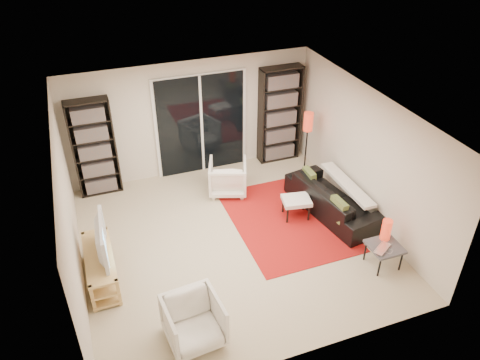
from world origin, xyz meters
The scene contains 20 objects.
floor centered at (0.00, 0.00, 0.00)m, with size 5.00×5.00×0.00m, color beige.
wall_back centered at (0.00, 2.50, 1.20)m, with size 5.00×0.02×2.40m, color beige.
wall_front centered at (0.00, -2.50, 1.20)m, with size 5.00×0.02×2.40m, color beige.
wall_left centered at (-2.50, 0.00, 1.20)m, with size 0.02×5.00×2.40m, color beige.
wall_right centered at (2.50, 0.00, 1.20)m, with size 0.02×5.00×2.40m, color beige.
ceiling centered at (0.00, 0.00, 2.40)m, with size 5.00×5.00×0.02m, color white.
sliding_door centered at (0.20, 2.46, 1.05)m, with size 1.92×0.08×2.16m.
bookshelf_left centered at (-1.95, 2.33, 0.98)m, with size 0.80×0.30×1.95m.
bookshelf_right centered at (1.90, 2.33, 1.05)m, with size 0.90×0.30×2.10m.
tv_stand centered at (-2.21, -0.20, 0.26)m, with size 0.42×1.32×0.50m.
tv centered at (-2.19, -0.20, 0.78)m, with size 0.99×0.13×0.57m, color black.
rug centered at (1.12, 0.18, 0.01)m, with size 1.90×2.56×0.01m, color #AD1613.
sofa centered at (2.01, 0.12, 0.29)m, with size 2.01×0.79×0.59m, color black.
armchair_back centered at (0.42, 1.45, 0.34)m, with size 0.72×0.74×0.67m, color white.
armchair_front centered at (-1.17, -1.78, 0.34)m, with size 0.73×0.75×0.68m, color white.
ottoman centered at (1.32, 0.23, 0.34)m, with size 0.56×0.49×0.40m.
side_table centered at (2.06, -1.42, 0.36)m, with size 0.50×0.50×0.40m.
laptop centered at (1.99, -1.52, 0.41)m, with size 0.36×0.23×0.03m, color silver.
table_lamp centered at (2.16, -1.26, 0.58)m, with size 0.16×0.16×0.36m, color red.
floor_lamp centered at (2.15, 1.52, 1.08)m, with size 0.21×0.21×1.41m.
Camera 1 is at (-2.04, -5.91, 5.28)m, focal length 35.00 mm.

